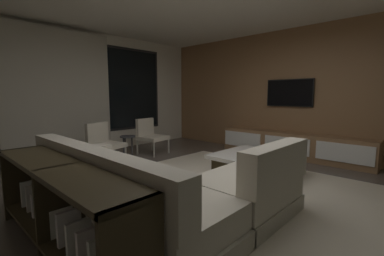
{
  "coord_description": "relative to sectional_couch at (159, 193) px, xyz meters",
  "views": [
    {
      "loc": [
        -2.55,
        -2.06,
        1.3
      ],
      "look_at": [
        1.01,
        1.28,
        0.68
      ],
      "focal_mm": 24.24,
      "sensor_mm": 36.0,
      "label": 1
    }
  ],
  "objects": [
    {
      "name": "floor",
      "position": [
        0.91,
        0.04,
        -0.29
      ],
      "size": [
        9.2,
        9.2,
        0.0
      ],
      "primitive_type": "plane",
      "color": "#564C44"
    },
    {
      "name": "back_wall_with_window",
      "position": [
        0.85,
        3.65,
        1.05
      ],
      "size": [
        6.6,
        0.3,
        2.7
      ],
      "color": "silver",
      "rests_on": "floor"
    },
    {
      "name": "media_wall",
      "position": [
        3.97,
        0.04,
        1.06
      ],
      "size": [
        0.12,
        7.8,
        2.7
      ],
      "color": "#8E6642",
      "rests_on": "floor"
    },
    {
      "name": "area_rug",
      "position": [
        1.26,
        -0.06,
        -0.28
      ],
      "size": [
        3.2,
        3.8,
        0.01
      ],
      "primitive_type": "cube",
      "color": "beige",
      "rests_on": "floor"
    },
    {
      "name": "sectional_couch",
      "position": [
        0.0,
        0.0,
        0.0
      ],
      "size": [
        1.98,
        2.5,
        0.82
      ],
      "color": "#B1A997",
      "rests_on": "floor"
    },
    {
      "name": "coffee_table",
      "position": [
        2.0,
        0.01,
        -0.1
      ],
      "size": [
        1.16,
        1.16,
        0.36
      ],
      "color": "#342B19",
      "rests_on": "floor"
    },
    {
      "name": "book_stack_on_coffee_table",
      "position": [
        1.92,
        0.06,
        0.1
      ],
      "size": [
        0.29,
        0.18,
        0.05
      ],
      "color": "#CD4B9D",
      "rests_on": "coffee_table"
    },
    {
      "name": "accent_chair_near_window",
      "position": [
        1.89,
        2.59,
        0.14
      ],
      "size": [
        0.62,
        0.63,
        0.78
      ],
      "color": "#B2ADA0",
      "rests_on": "floor"
    },
    {
      "name": "accent_chair_by_curtain",
      "position": [
        0.72,
        2.52,
        0.14
      ],
      "size": [
        0.66,
        0.67,
        0.78
      ],
      "color": "#B2ADA0",
      "rests_on": "floor"
    },
    {
      "name": "side_stool",
      "position": [
        1.31,
        2.6,
        0.08
      ],
      "size": [
        0.32,
        0.32,
        0.46
      ],
      "color": "#333338",
      "rests_on": "floor"
    },
    {
      "name": "media_console",
      "position": [
        3.68,
        0.09,
        -0.04
      ],
      "size": [
        0.46,
        3.1,
        0.52
      ],
      "color": "#8E6642",
      "rests_on": "floor"
    },
    {
      "name": "mounted_tv",
      "position": [
        3.86,
        0.29,
        1.06
      ],
      "size": [
        0.05,
        1.0,
        0.58
      ],
      "color": "black"
    },
    {
      "name": "console_table_behind_couch",
      "position": [
        -0.91,
        0.13,
        0.12
      ],
      "size": [
        0.4,
        2.1,
        0.74
      ],
      "color": "#342B19",
      "rests_on": "floor"
    }
  ]
}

